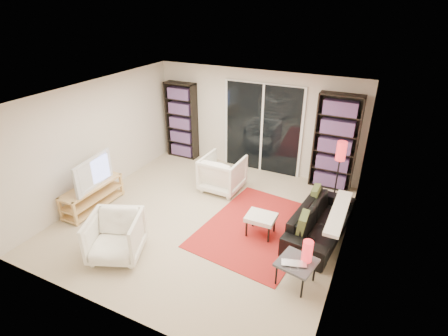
{
  "coord_description": "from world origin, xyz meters",
  "views": [
    {
      "loc": [
        2.78,
        -4.9,
        3.87
      ],
      "look_at": [
        0.25,
        0.3,
        1.0
      ],
      "focal_mm": 28.0,
      "sensor_mm": 36.0,
      "label": 1
    }
  ],
  "objects_px": {
    "tv_stand": "(93,196)",
    "ottoman": "(261,218)",
    "bookshelf_left": "(182,121)",
    "sofa": "(321,222)",
    "side_table": "(297,264)",
    "floor_lamp": "(340,158)",
    "armchair_back": "(223,173)",
    "bookshelf_right": "(335,143)",
    "armchair_front": "(115,237)"
  },
  "relations": [
    {
      "from": "sofa",
      "to": "tv_stand",
      "type": "bearing_deg",
      "value": 110.35
    },
    {
      "from": "sofa",
      "to": "side_table",
      "type": "distance_m",
      "value": 1.34
    },
    {
      "from": "bookshelf_right",
      "to": "bookshelf_left",
      "type": "bearing_deg",
      "value": 180.0
    },
    {
      "from": "floor_lamp",
      "to": "bookshelf_right",
      "type": "bearing_deg",
      "value": 106.2
    },
    {
      "from": "armchair_front",
      "to": "tv_stand",
      "type": "bearing_deg",
      "value": 124.31
    },
    {
      "from": "tv_stand",
      "to": "armchair_front",
      "type": "bearing_deg",
      "value": -33.14
    },
    {
      "from": "armchair_back",
      "to": "armchair_front",
      "type": "bearing_deg",
      "value": 79.34
    },
    {
      "from": "bookshelf_right",
      "to": "ottoman",
      "type": "distance_m",
      "value": 2.57
    },
    {
      "from": "side_table",
      "to": "ottoman",
      "type": "bearing_deg",
      "value": 134.96
    },
    {
      "from": "armchair_back",
      "to": "ottoman",
      "type": "bearing_deg",
      "value": 139.96
    },
    {
      "from": "sofa",
      "to": "floor_lamp",
      "type": "distance_m",
      "value": 1.38
    },
    {
      "from": "bookshelf_left",
      "to": "tv_stand",
      "type": "height_order",
      "value": "bookshelf_left"
    },
    {
      "from": "bookshelf_left",
      "to": "armchair_front",
      "type": "relative_size",
      "value": 2.36
    },
    {
      "from": "tv_stand",
      "to": "ottoman",
      "type": "xyz_separation_m",
      "value": [
        3.35,
        0.62,
        0.08
      ]
    },
    {
      "from": "side_table",
      "to": "floor_lamp",
      "type": "distance_m",
      "value": 2.57
    },
    {
      "from": "sofa",
      "to": "side_table",
      "type": "xyz_separation_m",
      "value": [
        -0.08,
        -1.33,
        0.08
      ]
    },
    {
      "from": "ottoman",
      "to": "armchair_back",
      "type": "bearing_deg",
      "value": 138.55
    },
    {
      "from": "tv_stand",
      "to": "sofa",
      "type": "bearing_deg",
      "value": 13.99
    },
    {
      "from": "tv_stand",
      "to": "armchair_back",
      "type": "height_order",
      "value": "armchair_back"
    },
    {
      "from": "armchair_back",
      "to": "bookshelf_right",
      "type": "bearing_deg",
      "value": -149.46
    },
    {
      "from": "bookshelf_left",
      "to": "tv_stand",
      "type": "xyz_separation_m",
      "value": [
        -0.27,
        -2.97,
        -0.71
      ]
    },
    {
      "from": "bookshelf_right",
      "to": "floor_lamp",
      "type": "distance_m",
      "value": 0.79
    },
    {
      "from": "bookshelf_right",
      "to": "tv_stand",
      "type": "xyz_separation_m",
      "value": [
        -4.12,
        -2.97,
        -0.79
      ]
    },
    {
      "from": "bookshelf_right",
      "to": "armchair_front",
      "type": "xyz_separation_m",
      "value": [
        -2.69,
        -3.91,
        -0.67
      ]
    },
    {
      "from": "bookshelf_left",
      "to": "sofa",
      "type": "relative_size",
      "value": 1.02
    },
    {
      "from": "tv_stand",
      "to": "ottoman",
      "type": "distance_m",
      "value": 3.41
    },
    {
      "from": "armchair_front",
      "to": "side_table",
      "type": "height_order",
      "value": "armchair_front"
    },
    {
      "from": "bookshelf_right",
      "to": "floor_lamp",
      "type": "bearing_deg",
      "value": -73.8
    },
    {
      "from": "bookshelf_left",
      "to": "floor_lamp",
      "type": "height_order",
      "value": "bookshelf_left"
    },
    {
      "from": "ottoman",
      "to": "floor_lamp",
      "type": "bearing_deg",
      "value": 58.05
    },
    {
      "from": "ottoman",
      "to": "floor_lamp",
      "type": "height_order",
      "value": "floor_lamp"
    },
    {
      "from": "bookshelf_left",
      "to": "sofa",
      "type": "bearing_deg",
      "value": -25.21
    },
    {
      "from": "armchair_back",
      "to": "floor_lamp",
      "type": "distance_m",
      "value": 2.45
    },
    {
      "from": "bookshelf_left",
      "to": "armchair_front",
      "type": "height_order",
      "value": "bookshelf_left"
    },
    {
      "from": "armchair_back",
      "to": "floor_lamp",
      "type": "relative_size",
      "value": 0.62
    },
    {
      "from": "armchair_back",
      "to": "ottoman",
      "type": "distance_m",
      "value": 1.78
    },
    {
      "from": "armchair_front",
      "to": "side_table",
      "type": "relative_size",
      "value": 1.36
    },
    {
      "from": "armchair_front",
      "to": "bookshelf_right",
      "type": "bearing_deg",
      "value": 32.92
    },
    {
      "from": "bookshelf_left",
      "to": "bookshelf_right",
      "type": "xyz_separation_m",
      "value": [
        3.85,
        -0.0,
        0.07
      ]
    },
    {
      "from": "bookshelf_left",
      "to": "armchair_back",
      "type": "distance_m",
      "value": 2.18
    },
    {
      "from": "tv_stand",
      "to": "ottoman",
      "type": "bearing_deg",
      "value": 10.53
    },
    {
      "from": "bookshelf_left",
      "to": "side_table",
      "type": "relative_size",
      "value": 3.2
    },
    {
      "from": "sofa",
      "to": "armchair_back",
      "type": "xyz_separation_m",
      "value": [
        -2.29,
        0.73,
        0.11
      ]
    },
    {
      "from": "tv_stand",
      "to": "side_table",
      "type": "distance_m",
      "value": 4.24
    },
    {
      "from": "tv_stand",
      "to": "armchair_back",
      "type": "relative_size",
      "value": 1.56
    },
    {
      "from": "armchair_back",
      "to": "side_table",
      "type": "height_order",
      "value": "armchair_back"
    },
    {
      "from": "bookshelf_right",
      "to": "ottoman",
      "type": "relative_size",
      "value": 4.04
    },
    {
      "from": "armchair_back",
      "to": "side_table",
      "type": "relative_size",
      "value": 1.41
    },
    {
      "from": "bookshelf_left",
      "to": "floor_lamp",
      "type": "relative_size",
      "value": 1.4
    },
    {
      "from": "armchair_front",
      "to": "bookshelf_left",
      "type": "bearing_deg",
      "value": 84.0
    }
  ]
}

